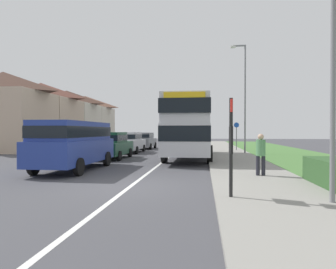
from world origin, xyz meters
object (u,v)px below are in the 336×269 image
(parked_car_grey, at_px, (144,140))
(street_lamp_near, at_px, (328,28))
(cycle_route_sign, at_px, (236,135))
(street_lamp_mid, at_px, (244,92))
(parked_car_dark_green, at_px, (111,144))
(parked_car_silver, at_px, (129,141))
(bus_stop_sign, at_px, (231,140))
(parked_van_blue, at_px, (74,141))
(double_decker_bus, at_px, (189,125))
(pedestrian_at_stop, at_px, (261,152))

(parked_car_grey, height_order, street_lamp_near, street_lamp_near)
(cycle_route_sign, height_order, street_lamp_mid, street_lamp_mid)
(cycle_route_sign, bearing_deg, parked_car_dark_green, -137.95)
(street_lamp_near, relative_size, street_lamp_mid, 0.87)
(parked_car_silver, distance_m, bus_stop_sign, 17.49)
(parked_car_dark_green, bearing_deg, parked_car_silver, 91.49)
(parked_car_silver, xyz_separation_m, cycle_route_sign, (8.86, 2.52, 0.51))
(parked_car_grey, relative_size, cycle_route_sign, 1.80)
(parked_van_blue, relative_size, bus_stop_sign, 2.12)
(double_decker_bus, height_order, pedestrian_at_stop, double_decker_bus)
(parked_van_blue, xyz_separation_m, parked_car_grey, (-0.08, 16.20, -0.41))
(parked_car_silver, bearing_deg, parked_car_dark_green, -88.51)
(double_decker_bus, xyz_separation_m, street_lamp_mid, (3.92, 3.76, 2.54))
(parked_car_grey, distance_m, pedestrian_at_stop, 19.46)
(parked_car_dark_green, xyz_separation_m, pedestrian_at_stop, (7.99, -7.01, 0.04))
(street_lamp_near, bearing_deg, parked_car_grey, 111.90)
(parked_van_blue, bearing_deg, parked_car_silver, 91.01)
(parked_car_dark_green, xyz_separation_m, parked_car_silver, (-0.14, 5.35, -0.01))
(parked_car_dark_green, relative_size, bus_stop_sign, 1.62)
(double_decker_bus, height_order, parked_van_blue, double_decker_bus)
(parked_car_grey, bearing_deg, parked_van_blue, -89.71)
(parked_van_blue, height_order, parked_car_grey, parked_van_blue)
(parked_car_silver, xyz_separation_m, parked_car_grey, (0.11, 5.36, -0.02))
(pedestrian_at_stop, height_order, street_lamp_mid, street_lamp_mid)
(double_decker_bus, distance_m, parked_car_dark_green, 5.17)
(double_decker_bus, xyz_separation_m, parked_car_dark_green, (-4.97, -0.73, -1.21))
(double_decker_bus, xyz_separation_m, parked_van_blue, (-4.92, -6.22, -0.83))
(parked_car_silver, relative_size, street_lamp_mid, 0.54)
(parked_van_blue, bearing_deg, parked_car_dark_green, 90.54)
(parked_van_blue, distance_m, bus_stop_sign, 8.40)
(parked_van_blue, distance_m, cycle_route_sign, 15.92)
(bus_stop_sign, distance_m, street_lamp_near, 3.41)
(pedestrian_at_stop, bearing_deg, bus_stop_sign, -110.77)
(street_lamp_mid, bearing_deg, parked_car_dark_green, -153.16)
(bus_stop_sign, bearing_deg, parked_car_grey, 107.04)
(cycle_route_sign, height_order, street_lamp_near, street_lamp_near)
(pedestrian_at_stop, bearing_deg, parked_car_grey, 114.35)
(cycle_route_sign, relative_size, street_lamp_mid, 0.31)
(parked_car_dark_green, height_order, parked_car_silver, parked_car_dark_green)
(pedestrian_at_stop, relative_size, street_lamp_mid, 0.20)
(parked_van_blue, relative_size, street_lamp_mid, 0.67)
(street_lamp_mid, bearing_deg, pedestrian_at_stop, -94.46)
(double_decker_bus, height_order, parked_car_grey, double_decker_bus)
(parked_van_blue, relative_size, parked_car_dark_green, 1.31)
(parked_car_dark_green, relative_size, pedestrian_at_stop, 2.52)
(pedestrian_at_stop, height_order, cycle_route_sign, cycle_route_sign)
(parked_car_silver, relative_size, cycle_route_sign, 1.77)
(street_lamp_mid, bearing_deg, parked_van_blue, -131.53)
(street_lamp_near, bearing_deg, cycle_route_sign, 90.05)
(parked_van_blue, relative_size, parked_car_silver, 1.23)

